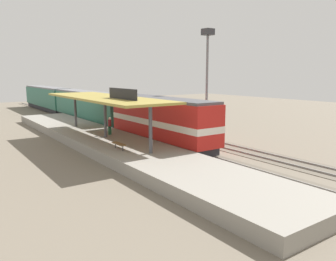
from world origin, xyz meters
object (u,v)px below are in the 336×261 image
Objects in this scene: light_mast at (207,59)px; passenger_carriage_rear at (47,98)px; locomotive at (161,120)px; passenger_carriage_front at (89,107)px; person_waiting at (110,125)px; platform_bench at (119,144)px.

passenger_carriage_rear is at bearing 102.05° from light_mast.
locomotive is 0.72× the size of passenger_carriage_front.
passenger_carriage_front reaches higher than person_waiting.
light_mast is at bearing -5.87° from person_waiting.
platform_bench is at bearing -98.16° from passenger_carriage_rear.
person_waiting is (2.29, 6.51, 0.51)m from platform_bench.
light_mast is 6.84× the size of person_waiting.
passenger_carriage_front is at bearing 90.00° from locomotive.
person_waiting is at bearing 174.13° from light_mast.
passenger_carriage_front is (6.00, 21.05, 0.97)m from platform_bench.
passenger_carriage_front is 1.00× the size of passenger_carriage_rear.
light_mast is at bearing 16.25° from locomotive.
passenger_carriage_rear is 1.71× the size of light_mast.
passenger_carriage_rear is 37.84m from light_mast.
passenger_carriage_front is 15.02m from person_waiting.
platform_bench is 0.99× the size of person_waiting.
locomotive is at bearing 26.95° from platform_bench.
platform_bench is 6.92m from person_waiting.
passenger_carriage_front is 11.70× the size of person_waiting.
platform_bench is 42.29m from passenger_carriage_rear.
light_mast reaches higher than person_waiting.
locomotive is at bearing -90.00° from passenger_carriage_front.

